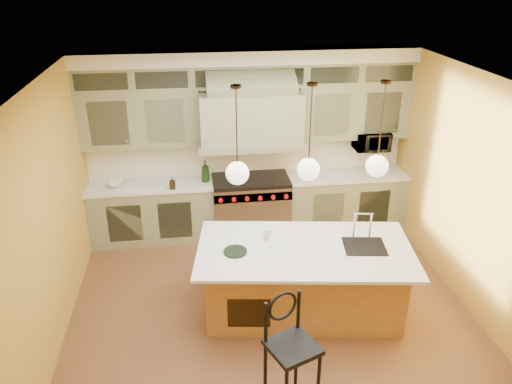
{
  "coord_description": "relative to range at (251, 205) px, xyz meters",
  "views": [
    {
      "loc": [
        -0.87,
        -4.96,
        4.04
      ],
      "look_at": [
        -0.11,
        0.7,
        1.39
      ],
      "focal_mm": 35.0,
      "sensor_mm": 36.0,
      "label": 1
    }
  ],
  "objects": [
    {
      "name": "floor",
      "position": [
        0.0,
        -2.14,
        -0.49
      ],
      "size": [
        5.0,
        5.0,
        0.0
      ],
      "primitive_type": "plane",
      "color": "brown",
      "rests_on": "ground"
    },
    {
      "name": "ceiling",
      "position": [
        0.0,
        -2.14,
        2.41
      ],
      "size": [
        5.0,
        5.0,
        0.0
      ],
      "primitive_type": "plane",
      "rotation": [
        3.14,
        0.0,
        0.0
      ],
      "color": "white",
      "rests_on": "wall_back"
    },
    {
      "name": "wall_back",
      "position": [
        0.0,
        0.36,
        0.96
      ],
      "size": [
        5.0,
        0.0,
        5.0
      ],
      "primitive_type": "plane",
      "rotation": [
        1.57,
        0.0,
        0.0
      ],
      "color": "gold",
      "rests_on": "ground"
    },
    {
      "name": "wall_front",
      "position": [
        0.0,
        -4.64,
        0.96
      ],
      "size": [
        5.0,
        0.0,
        5.0
      ],
      "primitive_type": "plane",
      "rotation": [
        -1.57,
        0.0,
        0.0
      ],
      "color": "gold",
      "rests_on": "ground"
    },
    {
      "name": "wall_left",
      "position": [
        -2.5,
        -2.14,
        0.96
      ],
      "size": [
        0.0,
        5.0,
        5.0
      ],
      "primitive_type": "plane",
      "rotation": [
        1.57,
        0.0,
        1.57
      ],
      "color": "gold",
      "rests_on": "ground"
    },
    {
      "name": "wall_right",
      "position": [
        2.5,
        -2.14,
        0.96
      ],
      "size": [
        0.0,
        5.0,
        5.0
      ],
      "primitive_type": "plane",
      "rotation": [
        1.57,
        0.0,
        -1.57
      ],
      "color": "gold",
      "rests_on": "ground"
    },
    {
      "name": "back_cabinetry",
      "position": [
        0.0,
        0.09,
        0.94
      ],
      "size": [
        5.0,
        0.77,
        2.9
      ],
      "color": "gray",
      "rests_on": "floor"
    },
    {
      "name": "range",
      "position": [
        0.0,
        0.0,
        0.0
      ],
      "size": [
        1.2,
        0.74,
        0.96
      ],
      "color": "silver",
      "rests_on": "floor"
    },
    {
      "name": "kitchen_island",
      "position": [
        0.41,
        -2.06,
        -0.01
      ],
      "size": [
        2.74,
        1.71,
        1.35
      ],
      "rotation": [
        0.0,
        0.0,
        -0.14
      ],
      "color": "#996136",
      "rests_on": "floor"
    },
    {
      "name": "counter_stool",
      "position": [
        -0.06,
        -3.51,
        0.23
      ],
      "size": [
        0.57,
        0.57,
        1.25
      ],
      "rotation": [
        0.0,
        0.0,
        0.4
      ],
      "color": "black",
      "rests_on": "floor"
    },
    {
      "name": "microwave",
      "position": [
        1.95,
        0.11,
        0.96
      ],
      "size": [
        0.54,
        0.37,
        0.3
      ],
      "primitive_type": "imported",
      "color": "black",
      "rests_on": "back_cabinetry"
    },
    {
      "name": "oil_bottle_a",
      "position": [
        -0.7,
        0.01,
        0.62
      ],
      "size": [
        0.13,
        0.13,
        0.34
      ],
      "primitive_type": "imported",
      "rotation": [
        0.0,
        0.0,
        0.01
      ],
      "color": "black",
      "rests_on": "back_cabinetry"
    },
    {
      "name": "oil_bottle_b",
      "position": [
        -1.2,
        -0.2,
        0.55
      ],
      "size": [
        0.09,
        0.09,
        0.19
      ],
      "primitive_type": "imported",
      "rotation": [
        0.0,
        0.0,
        -0.05
      ],
      "color": "black",
      "rests_on": "back_cabinetry"
    },
    {
      "name": "fruit_bowl",
      "position": [
        -2.03,
        0.01,
        0.49
      ],
      "size": [
        0.28,
        0.28,
        0.07
      ],
      "primitive_type": "imported",
      "rotation": [
        0.0,
        0.0,
        0.06
      ],
      "color": "silver",
      "rests_on": "back_cabinetry"
    },
    {
      "name": "cup",
      "position": [
        -0.03,
        -1.84,
        0.49
      ],
      "size": [
        0.12,
        0.12,
        0.1
      ],
      "primitive_type": "imported",
      "rotation": [
        0.0,
        0.0,
        0.12
      ],
      "color": "silver",
      "rests_on": "kitchen_island"
    },
    {
      "name": "pendant_left",
      "position": [
        -0.4,
        -2.06,
        1.46
      ],
      "size": [
        0.26,
        0.26,
        1.11
      ],
      "color": "#2D2319",
      "rests_on": "ceiling"
    },
    {
      "name": "pendant_center",
      "position": [
        0.4,
        -2.06,
        1.46
      ],
      "size": [
        0.26,
        0.26,
        1.11
      ],
      "color": "#2D2319",
      "rests_on": "ceiling"
    },
    {
      "name": "pendant_right",
      "position": [
        1.2,
        -2.06,
        1.46
      ],
      "size": [
        0.26,
        0.26,
        1.11
      ],
      "color": "#2D2319",
      "rests_on": "ceiling"
    }
  ]
}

